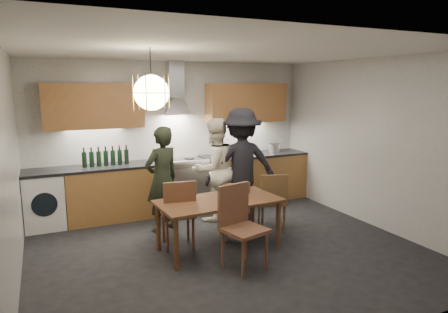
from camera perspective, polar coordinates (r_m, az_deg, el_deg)
name	(u,v)px	position (r m, az deg, el deg)	size (l,w,h in m)	color
ground	(227,249)	(5.53, 0.46, -13.13)	(5.00, 5.00, 0.00)	black
room_shell	(227,123)	(5.10, 0.49, 4.78)	(5.02, 4.52, 2.61)	silver
counter_run	(182,185)	(7.11, -6.09, -4.03)	(5.00, 0.62, 0.90)	#BC8548
range_stove	(180,185)	(7.10, -6.25, -4.12)	(0.90, 0.60, 0.92)	silver
wall_fixtures	(177,104)	(7.01, -6.79, 7.52)	(4.30, 0.54, 1.10)	#BA7E47
pendant_lamp	(151,93)	(4.64, -10.34, 8.96)	(0.43, 0.43, 0.70)	black
dining_table	(219,206)	(5.35, -0.76, -7.02)	(1.66, 0.89, 0.68)	brown
chair_back_left	(179,210)	(5.41, -6.48, -7.56)	(0.49, 0.49, 0.95)	brown
chair_back_mid	(235,206)	(5.74, 1.55, -7.10)	(0.42, 0.42, 0.84)	brown
chair_back_right	(273,198)	(6.06, 6.97, -5.95)	(0.52, 0.52, 0.90)	brown
chair_front	(239,221)	(4.85, 2.22, -9.16)	(0.56, 0.56, 1.01)	brown
person_left	(162,179)	(6.05, -8.83, -3.23)	(0.58, 0.38, 1.59)	black
person_mid	(214,170)	(6.48, -1.38, -1.88)	(0.81, 0.63, 1.67)	white
person_right	(241,164)	(6.50, 2.49, -1.15)	(1.18, 0.68, 1.83)	black
mixing_bowl	(232,154)	(7.36, 1.11, 0.39)	(0.30, 0.30, 0.07)	silver
stock_pot	(274,148)	(7.87, 7.17, 1.25)	(0.22, 0.22, 0.16)	silver
wine_bottles	(106,156)	(6.72, -16.53, 0.05)	(0.74, 0.07, 0.31)	black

